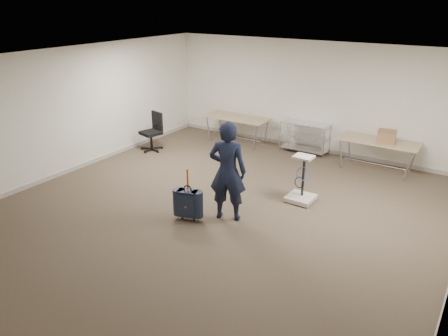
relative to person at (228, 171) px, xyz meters
The scene contains 10 objects.
ground 0.96m from the person, 162.30° to the right, with size 9.00×9.00×0.00m, color #46392A.
room_shell 1.58m from the person, 101.61° to the left, with size 8.00×9.00×9.00m.
folding_table_left 4.44m from the person, 119.27° to the left, with size 1.80×0.75×0.73m.
folding_table_right 4.20m from the person, 67.09° to the left, with size 1.80×0.75×0.73m.
wire_shelf 4.15m from the person, 93.70° to the left, with size 1.22×0.47×0.80m.
person is the anchor object (origin of this frame).
suitcase 0.92m from the person, 139.35° to the right, with size 0.41×0.30×0.99m.
office_chair 4.31m from the person, 150.18° to the left, with size 0.61×0.61×1.00m.
equipment_cart 1.76m from the person, 58.64° to the left, with size 0.53×0.53×0.95m.
cardboard_box 4.19m from the person, 64.45° to the left, with size 0.39×0.29×0.29m, color #926144.
Camera 1 is at (4.11, -5.94, 3.82)m, focal length 35.00 mm.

